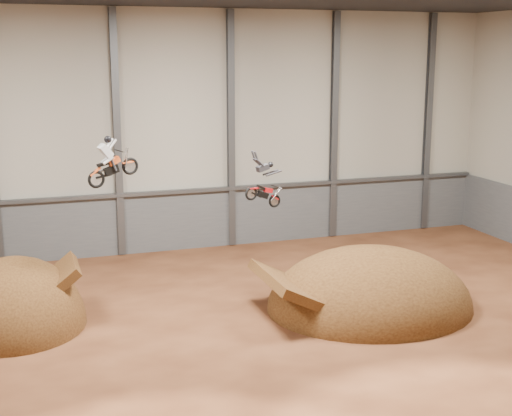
% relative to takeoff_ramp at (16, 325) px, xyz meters
% --- Properties ---
extents(floor, '(40.00, 40.00, 0.00)m').
position_rel_takeoff_ramp_xyz_m(floor, '(9.27, -5.23, 0.00)').
color(floor, '#442112').
rests_on(floor, ground).
extents(back_wall, '(40.00, 0.10, 14.00)m').
position_rel_takeoff_ramp_xyz_m(back_wall, '(9.27, 9.77, 7.00)').
color(back_wall, '#ABA597').
rests_on(back_wall, ground).
extents(lower_band_back, '(39.80, 0.18, 3.50)m').
position_rel_takeoff_ramp_xyz_m(lower_band_back, '(9.27, 9.67, 1.75)').
color(lower_band_back, '#54575C').
rests_on(lower_band_back, ground).
extents(steel_rail, '(39.80, 0.35, 0.20)m').
position_rel_takeoff_ramp_xyz_m(steel_rail, '(9.27, 9.52, 3.55)').
color(steel_rail, '#47494F').
rests_on(steel_rail, lower_band_back).
extents(steel_column_2, '(0.40, 0.36, 13.90)m').
position_rel_takeoff_ramp_xyz_m(steel_column_2, '(5.93, 9.57, 7.00)').
color(steel_column_2, '#47494F').
rests_on(steel_column_2, ground).
extents(steel_column_3, '(0.40, 0.36, 13.90)m').
position_rel_takeoff_ramp_xyz_m(steel_column_3, '(12.60, 9.57, 7.00)').
color(steel_column_3, '#47494F').
rests_on(steel_column_3, ground).
extents(steel_column_4, '(0.40, 0.36, 13.90)m').
position_rel_takeoff_ramp_xyz_m(steel_column_4, '(19.27, 9.57, 7.00)').
color(steel_column_4, '#47494F').
rests_on(steel_column_4, ground).
extents(steel_column_5, '(0.40, 0.36, 13.90)m').
position_rel_takeoff_ramp_xyz_m(steel_column_5, '(25.93, 9.57, 7.00)').
color(steel_column_5, '#47494F').
rests_on(steel_column_5, ground).
extents(takeoff_ramp, '(5.96, 6.88, 5.96)m').
position_rel_takeoff_ramp_xyz_m(takeoff_ramp, '(0.00, 0.00, 0.00)').
color(takeoff_ramp, '#371F0D').
rests_on(takeoff_ramp, ground).
extents(landing_ramp, '(9.63, 8.52, 5.56)m').
position_rel_takeoff_ramp_xyz_m(landing_ramp, '(15.54, -2.84, 0.00)').
color(landing_ramp, '#371F0D').
rests_on(landing_ramp, ground).
extents(fmx_rider_a, '(2.88, 1.61, 2.59)m').
position_rel_takeoff_ramp_xyz_m(fmx_rider_a, '(4.37, -1.27, 7.35)').
color(fmx_rider_a, '#E55721').
extents(fmx_rider_b, '(3.17, 1.27, 2.88)m').
position_rel_takeoff_ramp_xyz_m(fmx_rider_b, '(10.78, -1.22, 5.97)').
color(fmx_rider_b, red).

